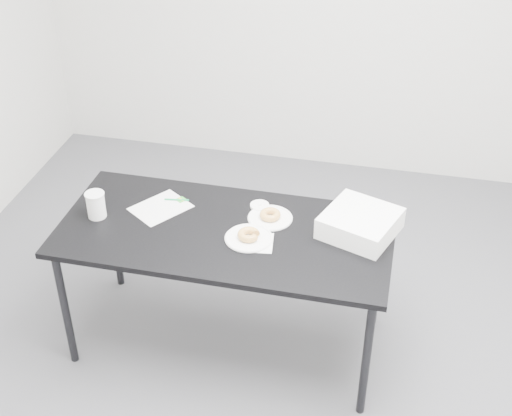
% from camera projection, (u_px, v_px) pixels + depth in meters
% --- Properties ---
extents(floor, '(4.00, 4.00, 0.00)m').
position_uv_depth(floor, '(258.00, 344.00, 3.85)').
color(floor, '#4A4A4F').
rests_on(floor, ground).
extents(table, '(1.63, 0.77, 0.74)m').
position_uv_depth(table, '(225.00, 239.00, 3.49)').
color(table, black).
rests_on(table, floor).
extents(scorecard, '(0.33, 0.35, 0.00)m').
position_uv_depth(scorecard, '(161.00, 208.00, 3.62)').
color(scorecard, white).
rests_on(scorecard, table).
extents(logo_patch, '(0.06, 0.06, 0.00)m').
position_uv_depth(logo_patch, '(181.00, 200.00, 3.67)').
color(logo_patch, green).
rests_on(logo_patch, scorecard).
extents(pen, '(0.13, 0.03, 0.01)m').
position_uv_depth(pen, '(177.00, 200.00, 3.67)').
color(pen, '#0C8844').
rests_on(pen, scorecard).
extents(napkin, '(0.18, 0.18, 0.00)m').
position_uv_depth(napkin, '(256.00, 242.00, 3.37)').
color(napkin, white).
rests_on(napkin, table).
extents(plate_near, '(0.23, 0.23, 0.01)m').
position_uv_depth(plate_near, '(249.00, 238.00, 3.39)').
color(plate_near, white).
rests_on(plate_near, napkin).
extents(donut_near, '(0.11, 0.11, 0.04)m').
position_uv_depth(donut_near, '(249.00, 235.00, 3.38)').
color(donut_near, '#C68A3F').
rests_on(donut_near, plate_near).
extents(plate_far, '(0.22, 0.22, 0.01)m').
position_uv_depth(plate_far, '(270.00, 218.00, 3.54)').
color(plate_far, white).
rests_on(plate_far, table).
extents(donut_far, '(0.12, 0.12, 0.03)m').
position_uv_depth(donut_far, '(270.00, 215.00, 3.53)').
color(donut_far, '#C68A3F').
rests_on(donut_far, plate_far).
extents(coffee_cup, '(0.09, 0.09, 0.14)m').
position_uv_depth(coffee_cup, '(96.00, 205.00, 3.52)').
color(coffee_cup, white).
rests_on(coffee_cup, table).
extents(cup_lid, '(0.10, 0.10, 0.01)m').
position_uv_depth(cup_lid, '(260.00, 206.00, 3.62)').
color(cup_lid, white).
rests_on(cup_lid, table).
extents(bakery_box, '(0.42, 0.42, 0.11)m').
position_uv_depth(bakery_box, '(360.00, 223.00, 3.41)').
color(bakery_box, white).
rests_on(bakery_box, table).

